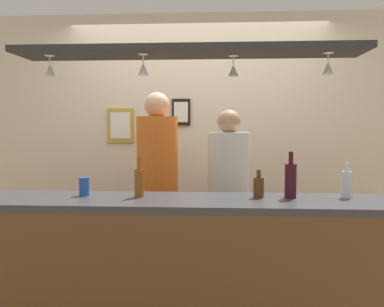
{
  "coord_description": "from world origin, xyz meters",
  "views": [
    {
      "loc": [
        0.18,
        -2.85,
        1.49
      ],
      "look_at": [
        0.0,
        0.1,
        1.3
      ],
      "focal_mm": 37.23,
      "sensor_mm": 36.0,
      "label": 1
    }
  ],
  "objects": [
    {
      "name": "drink_can",
      "position": [
        -0.7,
        -0.27,
        1.1
      ],
      "size": [
        0.07,
        0.07,
        0.12
      ],
      "primitive_type": "cylinder",
      "color": "#1E4CB2",
      "rests_on": "bar_counter"
    },
    {
      "name": "hanging_wineglass_far_left",
      "position": [
        -0.88,
        -0.35,
        1.86
      ],
      "size": [
        0.07,
        0.07,
        0.13
      ],
      "color": "silver",
      "rests_on": "overhead_glass_rack"
    },
    {
      "name": "bottle_beer_amber_tall",
      "position": [
        -0.32,
        -0.3,
        1.14
      ],
      "size": [
        0.06,
        0.06,
        0.26
      ],
      "color": "brown",
      "rests_on": "bar_counter"
    },
    {
      "name": "person_middle_white_patterned_shirt",
      "position": [
        0.28,
        0.4,
        0.98
      ],
      "size": [
        0.34,
        0.34,
        1.63
      ],
      "color": "#2D334C",
      "rests_on": "ground_plane"
    },
    {
      "name": "bottle_beer_brown_stubby",
      "position": [
        0.46,
        -0.27,
        1.11
      ],
      "size": [
        0.07,
        0.07,
        0.18
      ],
      "color": "#512D14",
      "rests_on": "bar_counter"
    },
    {
      "name": "back_wall",
      "position": [
        0.0,
        1.1,
        1.3
      ],
      "size": [
        4.4,
        0.06,
        2.6
      ],
      "primitive_type": "cube",
      "color": "beige",
      "rests_on": "ground_plane"
    },
    {
      "name": "person_left_orange_shirt",
      "position": [
        -0.31,
        0.4,
        1.08
      ],
      "size": [
        0.34,
        0.34,
        1.78
      ],
      "color": "#2D334C",
      "rests_on": "ground_plane"
    },
    {
      "name": "hanging_wineglass_left",
      "position": [
        -0.28,
        -0.36,
        1.86
      ],
      "size": [
        0.07,
        0.07,
        0.13
      ],
      "color": "silver",
      "rests_on": "overhead_glass_rack"
    },
    {
      "name": "picture_frame_caricature",
      "position": [
        -0.77,
        1.06,
        1.51
      ],
      "size": [
        0.26,
        0.02,
        0.34
      ],
      "color": "#B29338",
      "rests_on": "back_wall"
    },
    {
      "name": "bar_counter",
      "position": [
        0.0,
        -0.51,
        0.7
      ],
      "size": [
        2.7,
        0.55,
        1.04
      ],
      "color": "#38383D",
      "rests_on": "ground_plane"
    },
    {
      "name": "overhead_glass_rack",
      "position": [
        0.0,
        -0.3,
        1.97
      ],
      "size": [
        2.2,
        0.36,
        0.04
      ],
      "primitive_type": "cube",
      "color": "black"
    },
    {
      "name": "hanging_wineglass_center_left",
      "position": [
        0.29,
        -0.27,
        1.86
      ],
      "size": [
        0.07,
        0.07,
        0.13
      ],
      "color": "silver",
      "rests_on": "overhead_glass_rack"
    },
    {
      "name": "hanging_wineglass_center",
      "position": [
        0.86,
        -0.33,
        1.86
      ],
      "size": [
        0.07,
        0.07,
        0.13
      ],
      "color": "silver",
      "rests_on": "overhead_glass_rack"
    },
    {
      "name": "bottle_soda_clear",
      "position": [
        1.02,
        -0.24,
        1.13
      ],
      "size": [
        0.06,
        0.06,
        0.23
      ],
      "color": "silver",
      "rests_on": "bar_counter"
    },
    {
      "name": "bottle_wine_dark_red",
      "position": [
        0.66,
        -0.27,
        1.15
      ],
      "size": [
        0.08,
        0.08,
        0.3
      ],
      "color": "#380F19",
      "rests_on": "bar_counter"
    },
    {
      "name": "picture_frame_crest",
      "position": [
        -0.17,
        1.06,
        1.64
      ],
      "size": [
        0.18,
        0.02,
        0.26
      ],
      "color": "black",
      "rests_on": "back_wall"
    }
  ]
}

